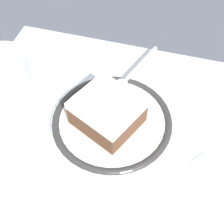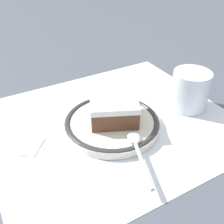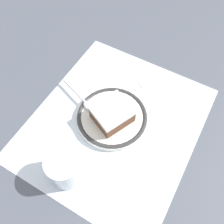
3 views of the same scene
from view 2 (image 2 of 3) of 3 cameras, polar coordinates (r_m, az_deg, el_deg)
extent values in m
plane|color=#4C515B|center=(0.53, -0.12, -2.30)|extent=(2.40, 2.40, 0.00)
cube|color=silver|center=(0.53, -0.12, -2.24)|extent=(0.46, 0.40, 0.00)
cylinder|color=silver|center=(0.52, 0.00, -2.46)|extent=(0.18, 0.18, 0.01)
torus|color=#333333|center=(0.52, 0.00, -2.12)|extent=(0.18, 0.18, 0.01)
cube|color=brown|center=(0.51, 0.33, 0.10)|extent=(0.11, 0.11, 0.03)
cube|color=white|center=(0.50, 0.34, 2.23)|extent=(0.11, 0.11, 0.01)
ellipsoid|color=silver|center=(0.47, 4.52, -5.37)|extent=(0.03, 0.04, 0.01)
cylinder|color=silver|center=(0.43, 6.61, -11.01)|extent=(0.04, 0.09, 0.01)
cylinder|color=silver|center=(0.58, 16.00, 4.47)|extent=(0.08, 0.08, 0.08)
cylinder|color=brown|center=(0.59, 15.72, 2.93)|extent=(0.07, 0.07, 0.04)
cube|color=white|center=(0.45, -11.95, -11.84)|extent=(0.14, 0.14, 0.00)
cube|color=white|center=(0.50, -16.54, -6.73)|extent=(0.06, 0.06, 0.01)
camera|label=1|loc=(0.63, -22.20, 38.34)|focal=48.69mm
camera|label=3|loc=(0.73, 20.30, 51.51)|focal=39.08mm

